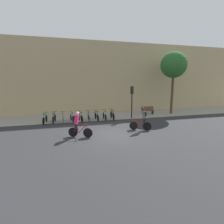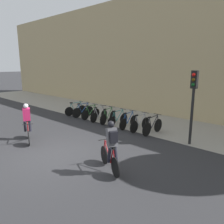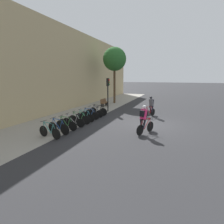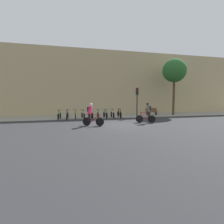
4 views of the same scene
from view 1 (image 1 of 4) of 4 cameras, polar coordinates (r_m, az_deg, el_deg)
The scene contains 17 objects.
ground at distance 12.71m, azimuth -0.01°, elevation -7.30°, with size 200.00×200.00×0.00m, color #2B2B2D.
kerb_strip at distance 19.10m, azimuth -5.38°, elevation -1.38°, with size 44.00×4.50×0.01m, color gray.
building_facade at distance 21.24m, azimuth -6.80°, elevation 11.12°, with size 44.00×0.60×8.38m, color tan.
cyclist_pink at distance 12.10m, azimuth -11.17°, elevation -3.75°, with size 1.58×0.78×1.77m.
cyclist_grey at distance 13.72m, azimuth 10.01°, elevation -2.06°, with size 1.56×0.79×1.77m.
parked_bike_0 at distance 16.98m, azimuth -21.06°, elevation -2.15°, with size 0.46×1.66×0.95m.
parked_bike_1 at distance 16.91m, azimuth -18.39°, elevation -1.99°, with size 0.46×1.67×0.97m.
parked_bike_2 at distance 16.89m, azimuth -15.69°, elevation -1.94°, with size 0.46×1.58×0.94m.
parked_bike_3 at distance 16.90m, azimuth -12.99°, elevation -1.81°, with size 0.46×1.66×0.94m.
parked_bike_4 at distance 16.95m, azimuth -10.31°, elevation -1.65°, with size 0.48×1.67×0.96m.
parked_bike_5 at distance 17.03m, azimuth -7.66°, elevation -1.54°, with size 0.46×1.65×0.95m.
parked_bike_6 at distance 17.15m, azimuth -5.03°, elevation -1.40°, with size 0.46×1.66×0.95m.
parked_bike_7 at distance 17.30m, azimuth -2.45°, elevation -1.24°, with size 0.46×1.68×0.96m.
parked_bike_8 at distance 17.49m, azimuth 0.09°, elevation -1.05°, with size 0.46×1.73×0.99m.
traffic_light_pole at distance 17.77m, azimuth 6.53°, elevation 5.15°, with size 0.26×0.30×3.27m.
bench at distance 20.46m, azimuth 11.55°, elevation 0.54°, with size 1.52×0.44×0.89m.
street_tree_0 at distance 21.60m, azimuth 19.51°, elevation 14.20°, with size 2.94×2.94×7.06m.
Camera 1 is at (-3.21, -11.69, 3.82)m, focal length 28.00 mm.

